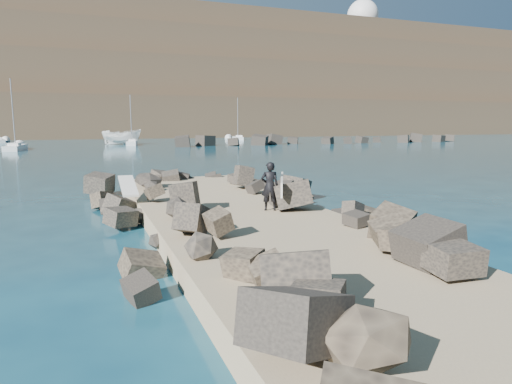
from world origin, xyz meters
The scene contains 15 objects.
ground centered at (0.00, 0.00, 0.00)m, with size 800.00×800.00×0.00m, color #0F384C.
jetty centered at (0.00, -2.00, 0.30)m, with size 6.00×26.00×0.60m, color #8C7759.
riprap_left centered at (-2.90, -1.50, 0.50)m, with size 2.60×22.00×1.00m, color black.
riprap_right centered at (2.90, -1.50, 0.50)m, with size 2.60×22.00×1.00m, color black.
breakwater_secondary centered at (35.00, 55.00, 0.60)m, with size 52.00×4.00×1.20m, color black.
headland centered at (10.00, 160.00, 16.00)m, with size 360.00×140.00×32.00m, color #2D4919.
surfboard_resting centered at (-3.26, 4.39, 1.04)m, with size 0.58×2.31×0.08m, color white.
boat_imported centered at (1.26, 64.40, 1.24)m, with size 2.41×6.41×2.48m, color white.
surfer_with_board centered at (1.12, 0.46, 1.44)m, with size 1.26×1.91×1.67m.
radome centered at (100.44, 145.93, 43.06)m, with size 12.02×12.02×19.03m.
sailboat_d centered at (25.47, 76.69, 0.35)m, with size 3.16×7.45×8.75m.
sailboat_f centered at (38.88, 94.92, 0.35)m, with size 1.84×5.36×6.52m.
sailboat_b centered at (2.55, 61.40, 0.35)m, with size 2.42×6.74×8.01m.
sailboat_a centered at (-13.04, 53.16, 0.35)m, with size 2.14×7.85×9.29m.
headland_buildings centered at (16.81, 152.19, 33.97)m, with size 137.50×30.50×5.00m.
Camera 1 is at (-4.82, -13.71, 3.58)m, focal length 32.00 mm.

